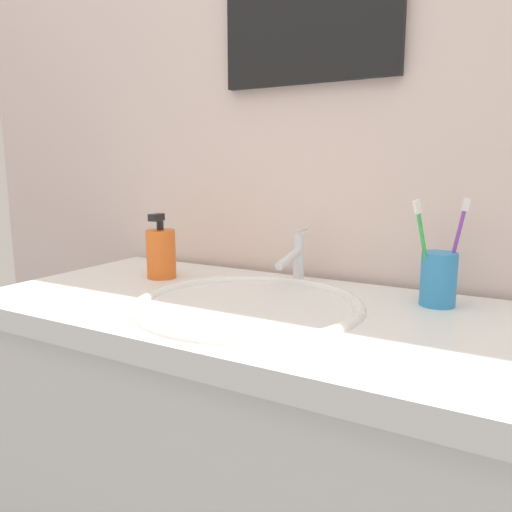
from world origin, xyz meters
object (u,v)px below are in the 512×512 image
object	(u,v)px
soap_dispenser	(161,253)
toothbrush_cup	(438,279)
toothbrush_purple	(456,245)
faucet	(296,257)
toothbrush_green	(424,246)

from	to	relation	value
soap_dispenser	toothbrush_cup	bearing A→B (deg)	6.57
toothbrush_cup	toothbrush_purple	xyz separation A→B (m)	(0.02, 0.01, 0.07)
toothbrush_purple	soap_dispenser	size ratio (longest dim) A/B	1.30
toothbrush_purple	soap_dispenser	xyz separation A→B (m)	(-0.63, -0.08, -0.06)
faucet	toothbrush_cup	size ratio (longest dim) A/B	1.41
toothbrush_green	soap_dispenser	distance (m)	0.58
toothbrush_purple	soap_dispenser	distance (m)	0.64
toothbrush_green	toothbrush_purple	bearing A→B (deg)	37.11
faucet	soap_dispenser	bearing A→B (deg)	-160.75
faucet	soap_dispenser	xyz separation A→B (m)	(-0.30, -0.10, -0.00)
toothbrush_purple	toothbrush_green	bearing A→B (deg)	-142.89
toothbrush_green	soap_dispenser	xyz separation A→B (m)	(-0.58, -0.04, -0.06)
toothbrush_cup	toothbrush_purple	bearing A→B (deg)	22.37
faucet	soap_dispenser	distance (m)	0.31
toothbrush_cup	toothbrush_green	distance (m)	0.07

